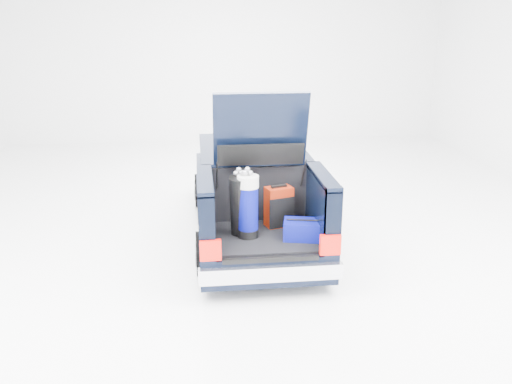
{
  "coord_description": "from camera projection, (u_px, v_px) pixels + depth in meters",
  "views": [
    {
      "loc": [
        -0.86,
        -8.16,
        3.44
      ],
      "look_at": [
        0.0,
        -0.5,
        0.89
      ],
      "focal_mm": 38.0,
      "sensor_mm": 36.0,
      "label": 1
    }
  ],
  "objects": [
    {
      "name": "red_suitcase",
      "position": [
        279.0,
        207.0,
        7.53
      ],
      "size": [
        0.41,
        0.33,
        0.6
      ],
      "rotation": [
        0.0,
        0.0,
        0.29
      ],
      "color": "#6F1403",
      "rests_on": "car"
    },
    {
      "name": "blue_golf_bag",
      "position": [
        248.0,
        206.0,
        7.12
      ],
      "size": [
        0.3,
        0.3,
        0.96
      ],
      "rotation": [
        0.0,
        0.0,
        0.05
      ],
      "color": "black",
      "rests_on": "car"
    },
    {
      "name": "blue_duffel",
      "position": [
        303.0,
        230.0,
        7.15
      ],
      "size": [
        0.57,
        0.43,
        0.27
      ],
      "rotation": [
        0.0,
        0.0,
        -0.21
      ],
      "color": "#04076C",
      "rests_on": "car"
    },
    {
      "name": "car",
      "position": [
        252.0,
        193.0,
        8.76
      ],
      "size": [
        1.87,
        4.65,
        2.47
      ],
      "color": "black",
      "rests_on": "ground"
    },
    {
      "name": "ground",
      "position": [
        253.0,
        234.0,
        8.87
      ],
      "size": [
        14.0,
        14.0,
        0.0
      ],
      "primitive_type": "plane",
      "color": "white",
      "rests_on": "ground"
    },
    {
      "name": "black_golf_bag",
      "position": [
        239.0,
        206.0,
        7.18
      ],
      "size": [
        0.32,
        0.39,
        0.93
      ],
      "rotation": [
        0.0,
        0.0,
        -0.19
      ],
      "color": "black",
      "rests_on": "car"
    }
  ]
}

